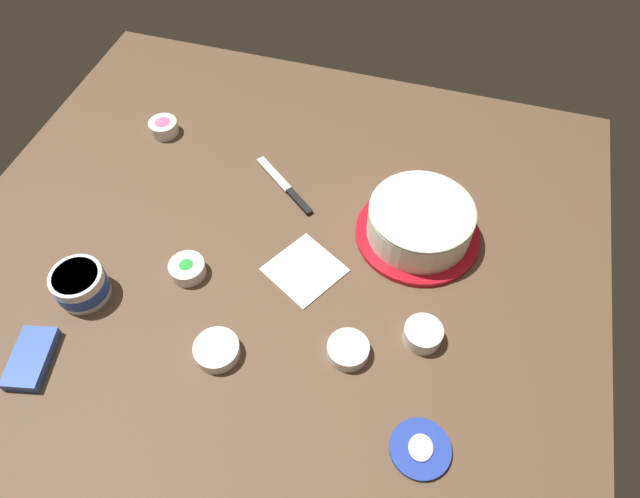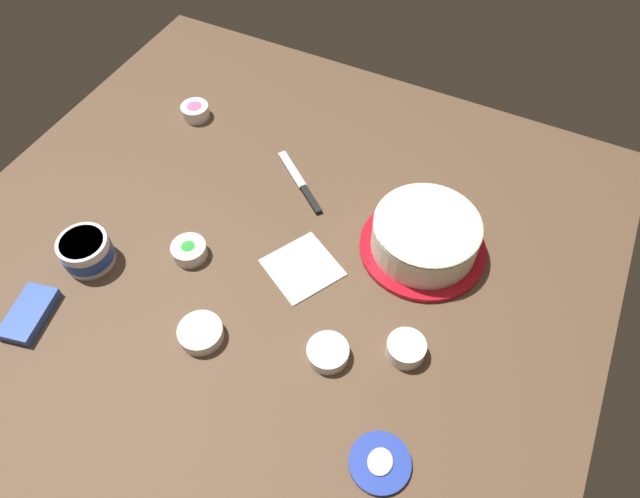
% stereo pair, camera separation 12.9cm
% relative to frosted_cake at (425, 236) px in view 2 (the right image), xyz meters
% --- Properties ---
extents(ground_plane, '(1.54, 1.54, 0.00)m').
position_rel_frosted_cake_xyz_m(ground_plane, '(-0.20, 0.32, -0.05)').
color(ground_plane, brown).
extents(frosted_cake, '(0.30, 0.30, 0.11)m').
position_rel_frosted_cake_xyz_m(frosted_cake, '(0.00, 0.00, 0.00)').
color(frosted_cake, red).
rests_on(frosted_cake, ground_plane).
extents(frosting_tub, '(0.12, 0.12, 0.07)m').
position_rel_frosted_cake_xyz_m(frosting_tub, '(-0.37, 0.68, -0.01)').
color(frosting_tub, white).
rests_on(frosting_tub, ground_plane).
extents(frosting_tub_lid, '(0.12, 0.12, 0.02)m').
position_rel_frosted_cake_xyz_m(frosting_tub_lid, '(-0.50, -0.10, -0.05)').
color(frosting_tub_lid, '#233DAD').
rests_on(frosting_tub_lid, ground_plane).
extents(spreading_knife, '(0.16, 0.20, 0.01)m').
position_rel_frosted_cake_xyz_m(spreading_knife, '(0.05, 0.34, -0.05)').
color(spreading_knife, silver).
rests_on(spreading_knife, ground_plane).
extents(sprinkle_bowl_orange, '(0.08, 0.08, 0.04)m').
position_rel_frosted_cake_xyz_m(sprinkle_bowl_orange, '(-0.27, -0.06, -0.03)').
color(sprinkle_bowl_orange, white).
rests_on(sprinkle_bowl_orange, ground_plane).
extents(sprinkle_bowl_yellow, '(0.10, 0.10, 0.03)m').
position_rel_frosted_cake_xyz_m(sprinkle_bowl_yellow, '(-0.43, 0.34, -0.04)').
color(sprinkle_bowl_yellow, white).
rests_on(sprinkle_bowl_yellow, ground_plane).
extents(sprinkle_bowl_rainbow, '(0.09, 0.09, 0.03)m').
position_rel_frosted_cake_xyz_m(sprinkle_bowl_rainbow, '(-0.35, 0.08, -0.04)').
color(sprinkle_bowl_rainbow, white).
rests_on(sprinkle_bowl_rainbow, ground_plane).
extents(sprinkle_bowl_pink, '(0.08, 0.08, 0.04)m').
position_rel_frosted_cake_xyz_m(sprinkle_bowl_pink, '(0.16, 0.75, -0.03)').
color(sprinkle_bowl_pink, white).
rests_on(sprinkle_bowl_pink, ground_plane).
extents(sprinkle_bowl_green, '(0.08, 0.08, 0.04)m').
position_rel_frosted_cake_xyz_m(sprinkle_bowl_green, '(-0.26, 0.49, -0.03)').
color(sprinkle_bowl_green, white).
rests_on(sprinkle_bowl_green, ground_plane).
extents(candy_box_lower, '(0.15, 0.10, 0.03)m').
position_rel_frosted_cake_xyz_m(candy_box_lower, '(-0.55, 0.70, -0.04)').
color(candy_box_lower, '#2D51B2').
rests_on(candy_box_lower, ground_plane).
extents(paper_napkin, '(0.20, 0.20, 0.01)m').
position_rel_frosted_cake_xyz_m(paper_napkin, '(-0.17, 0.23, -0.05)').
color(paper_napkin, white).
rests_on(paper_napkin, ground_plane).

